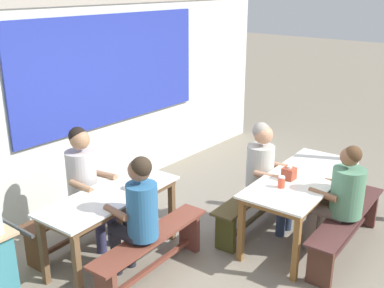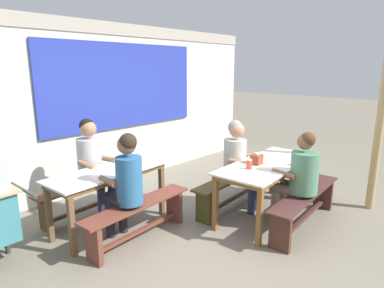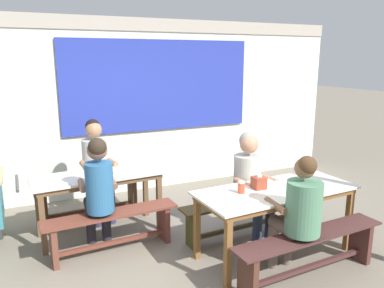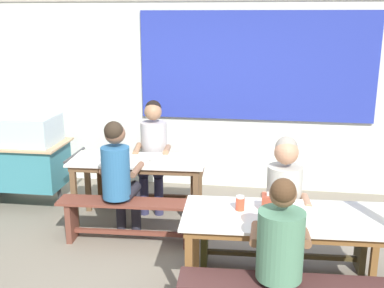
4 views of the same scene
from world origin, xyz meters
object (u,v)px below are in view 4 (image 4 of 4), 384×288
object	(u,v)px
bench_far_front	(128,215)
person_center_facing	(153,147)
bench_near_back	(282,236)
person_near_front	(280,246)
tissue_box	(270,202)
dining_table_near	(289,224)
person_left_back_turned	(118,173)
dining_table_far	(138,167)
person_right_near_table	(285,196)
bench_far_back	(148,182)
condiment_jar	(240,203)
food_cart	(17,153)
soup_bowl	(156,160)

from	to	relation	value
bench_far_front	person_center_facing	world-z (taller)	person_center_facing
bench_near_back	person_near_front	world-z (taller)	person_near_front
person_center_facing	tissue_box	xyz separation A→B (m)	(1.42, -1.71, 0.05)
dining_table_near	person_left_back_turned	bearing A→B (deg)	154.10
person_left_back_turned	tissue_box	bearing A→B (deg)	-25.65
dining_table_far	person_center_facing	bearing A→B (deg)	82.06
dining_table_far	bench_far_front	bearing A→B (deg)	-86.69
person_right_near_table	person_near_front	size ratio (longest dim) A/B	1.02
dining_table_near	bench_far_back	distance (m)	2.53
dining_table_far	condiment_jar	size ratio (longest dim) A/B	12.50
dining_table_near	bench_near_back	xyz separation A→B (m)	(-0.03, 0.53, -0.37)
food_cart	soup_bowl	world-z (taller)	food_cart
soup_bowl	condiment_jar	bearing A→B (deg)	-49.94
bench_far_front	condiment_jar	size ratio (longest dim) A/B	11.99
bench_near_back	food_cart	distance (m)	3.48
dining_table_near	person_left_back_turned	world-z (taller)	person_left_back_turned
person_center_facing	person_near_front	xyz separation A→B (m)	(1.50, -2.27, -0.05)
dining_table_near	soup_bowl	bearing A→B (deg)	138.70
bench_far_back	food_cart	size ratio (longest dim) A/B	0.94
bench_near_back	dining_table_near	bearing A→B (deg)	-86.81
person_center_facing	tissue_box	bearing A→B (deg)	-50.23
dining_table_far	bench_far_back	size ratio (longest dim) A/B	1.09
dining_table_near	tissue_box	size ratio (longest dim) A/B	11.68
dining_table_near	person_right_near_table	xyz separation A→B (m)	(-0.03, 0.46, 0.06)
person_near_front	condiment_jar	bearing A→B (deg)	121.75
food_cart	person_near_front	bearing A→B (deg)	-33.11
dining_table_near	bench_far_front	xyz separation A→B (m)	(-1.62, 0.78, -0.37)
person_right_near_table	soup_bowl	bearing A→B (deg)	150.55
bench_far_back	person_right_near_table	xyz separation A→B (m)	(1.66, -1.38, 0.45)
bench_near_back	person_center_facing	distance (m)	2.06
dining_table_near	person_near_front	size ratio (longest dim) A/B	1.42
bench_near_back	bench_far_front	bearing A→B (deg)	171.16
bench_far_front	food_cart	size ratio (longest dim) A/B	0.98
food_cart	person_left_back_turned	world-z (taller)	person_left_back_turned
person_center_facing	person_left_back_turned	size ratio (longest dim) A/B	1.02
person_near_front	condiment_jar	distance (m)	0.63
bench_far_front	person_right_near_table	xyz separation A→B (m)	(1.60, -0.32, 0.43)
person_near_front	soup_bowl	world-z (taller)	person_near_front
bench_far_back	person_left_back_turned	size ratio (longest dim) A/B	1.09
dining_table_near	bench_near_back	bearing A→B (deg)	93.19
bench_far_front	person_right_near_table	world-z (taller)	person_right_near_table
bench_far_back	condiment_jar	size ratio (longest dim) A/B	11.47
soup_bowl	bench_near_back	bearing A→B (deg)	-27.30
person_left_back_turned	condiment_jar	world-z (taller)	person_left_back_turned
bench_far_back	person_right_near_table	world-z (taller)	person_right_near_table
bench_near_back	soup_bowl	size ratio (longest dim) A/B	12.46
soup_bowl	person_left_back_turned	bearing A→B (deg)	-126.30
person_center_facing	soup_bowl	size ratio (longest dim) A/B	9.73
dining_table_near	person_left_back_turned	size ratio (longest dim) A/B	1.36
bench_near_back	person_center_facing	world-z (taller)	person_center_facing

